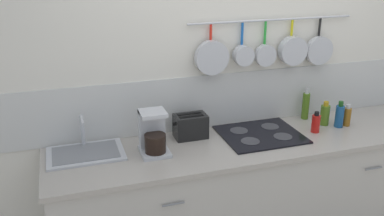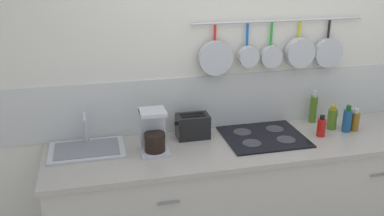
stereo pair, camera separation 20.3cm
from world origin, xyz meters
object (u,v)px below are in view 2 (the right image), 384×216
Objects in this scene: bottle_hot_sauce at (355,121)px; coffee_maker at (153,134)px; toaster at (193,126)px; bottle_vinegar at (347,120)px; bottle_dish_soap at (332,118)px; bottle_cooking_wine at (313,108)px; bottle_sesame_oil at (321,127)px.

coffee_maker is at bearing 179.56° from bottle_hot_sauce.
coffee_maker is at bearing -154.35° from toaster.
bottle_vinegar is at bearing -8.14° from toaster.
coffee_maker is 1.54× the size of bottle_dish_soap.
bottle_dish_soap is (1.35, 0.06, -0.04)m from coffee_maker.
bottle_cooking_wine reaches higher than bottle_hot_sauce.
bottle_vinegar is at bearing 6.91° from bottle_sesame_oil.
bottle_cooking_wine is at bearing 9.38° from coffee_maker.
bottle_cooking_wine is 0.17m from bottle_dish_soap.
bottle_dish_soap is at bearing -4.91° from toaster.
toaster is at bearing 171.86° from bottle_vinegar.
coffee_maker is 1.43m from bottle_vinegar.
bottle_dish_soap is at bearing 34.04° from bottle_sesame_oil.
coffee_maker is 0.34m from toaster.
bottle_hot_sauce is at bearing 3.17° from bottle_vinegar.
bottle_dish_soap is (0.07, -0.15, -0.03)m from bottle_cooking_wine.
bottle_cooking_wine is 0.27m from bottle_vinegar.
coffee_maker is 1.70× the size of bottle_hot_sauce.
bottle_hot_sauce is (1.50, -0.01, -0.05)m from coffee_maker.
coffee_maker is 1.82× the size of bottle_sesame_oil.
coffee_maker is 1.35m from bottle_dish_soap.
bottle_sesame_oil is at bearing -173.09° from bottle_vinegar.
bottle_cooking_wine is at bearing 135.34° from bottle_hot_sauce.
bottle_hot_sauce is (0.15, -0.07, -0.01)m from bottle_dish_soap.
toaster is 0.92m from bottle_sesame_oil.
bottle_dish_soap reaches higher than bottle_sesame_oil.
bottle_dish_soap is 1.10× the size of bottle_hot_sauce.
bottle_cooking_wine reaches higher than bottle_sesame_oil.
coffee_maker is 1.50m from bottle_hot_sauce.
coffee_maker is 1.42× the size of bottle_vinegar.
toaster is at bearing 25.65° from coffee_maker.
bottle_sesame_oil is 0.78× the size of bottle_vinegar.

